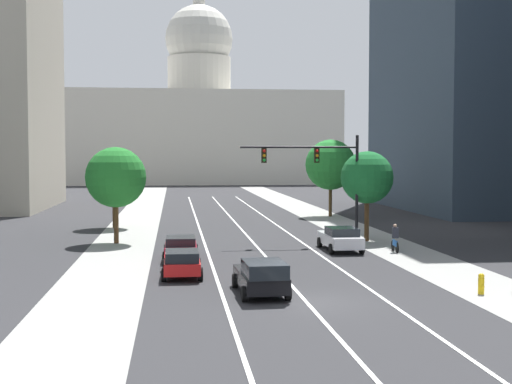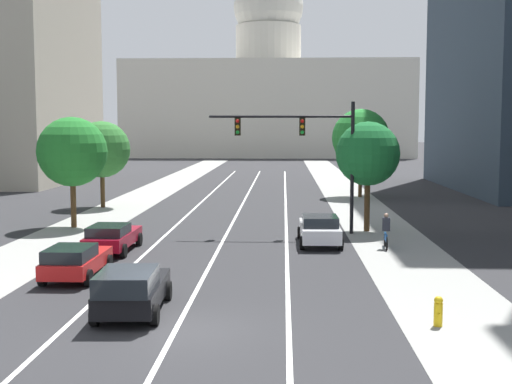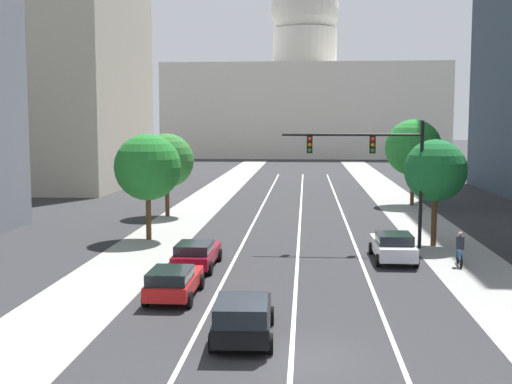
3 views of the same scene
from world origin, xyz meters
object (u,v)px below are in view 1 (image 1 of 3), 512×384
Objects in this scene: car_red at (182,262)px; car_black at (262,276)px; street_tree_near_left at (116,177)px; street_tree_near_right at (331,165)px; traffic_signal_mast at (322,168)px; fire_hydrant at (481,284)px; street_tree_mid_left at (114,176)px; car_white at (340,238)px; car_crimson at (181,247)px; cyclist at (395,238)px; capitol_building at (199,127)px; street_tree_far_right at (367,178)px.

car_red is 0.94× the size of car_black.
street_tree_near_left is 0.88× the size of street_tree_near_right.
car_black is (3.28, -4.91, 0.09)m from car_red.
street_tree_near_left reaches higher than car_red.
street_tree_near_right is at bearing 75.70° from traffic_signal_mast.
fire_hydrant is 37.59m from street_tree_near_right.
car_black is 0.73× the size of street_tree_mid_left.
car_red is 4.72× the size of fire_hydrant.
fire_hydrant is at bearing -169.41° from car_white.
fire_hydrant is at bearing -48.80° from street_tree_near_left.
car_crimson is (-3.28, 10.59, -0.09)m from car_black.
traffic_signal_mast reaches higher than car_red.
car_white is 24.12m from street_tree_near_right.
car_black is at bearing 144.88° from cyclist.
car_crimson is 5.11× the size of fire_hydrant.
traffic_signal_mast is (4.44, -100.32, -6.52)m from capitol_building.
cyclist is 0.27× the size of street_tree_mid_left.
capitol_building reaches higher than street_tree_near_right.
capitol_building reaches higher than fire_hydrant.
car_red is at bearing -72.55° from street_tree_near_left.
street_tree_near_left reaches higher than car_white.
capitol_building is at bearing 94.47° from street_tree_far_right.
street_tree_far_right is at bearing -60.81° from car_crimson.
cyclist is 24.72m from street_tree_near_right.
capitol_building is 118.54m from fire_hydrant.
car_red is 24.08m from street_tree_mid_left.
street_tree_mid_left is 0.85× the size of street_tree_near_right.
capitol_building is at bearing 84.73° from street_tree_near_left.
fire_hydrant is at bearing -178.11° from cyclist.
car_white is at bearing -87.30° from capitol_building.
car_red is 5.68m from car_crimson.
car_black is at bearing 174.60° from fire_hydrant.
capitol_building is 99.30m from street_tree_near_left.
car_red is 18.22m from street_tree_far_right.
street_tree_mid_left reaches higher than cyclist.
street_tree_near_left is at bearing 19.94° from car_black.
car_black is 11.09m from car_crimson.
traffic_signal_mast is 20.46m from street_tree_near_right.
street_tree_far_right is at bearing 15.34° from traffic_signal_mast.
street_tree_near_left is at bearing 17.53° from car_red.
traffic_signal_mast reaches higher than cyclist.
car_red and car_crimson have the same top height.
fire_hydrant is (12.56, -5.79, -0.26)m from car_red.
street_tree_far_right is (-0.27, 5.43, 3.49)m from cyclist.
fire_hydrant is at bearing -114.66° from car_red.
traffic_signal_mast reaches higher than street_tree_mid_left.
cyclist is 24.45m from street_tree_mid_left.
street_tree_far_right reaches higher than car_crimson.
car_black reaches higher than car_crimson.
traffic_signal_mast is (-0.46, 3.49, 4.23)m from car_white.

